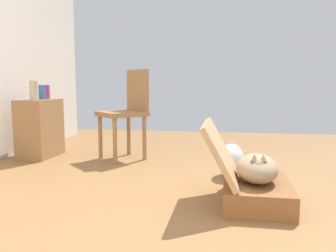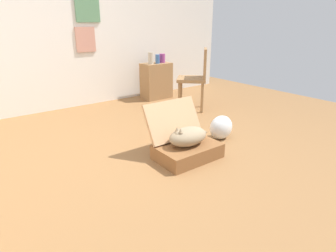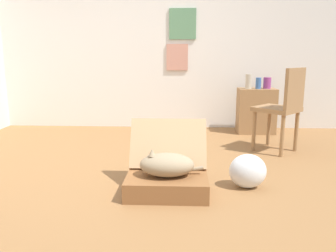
{
  "view_description": "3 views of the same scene",
  "coord_description": "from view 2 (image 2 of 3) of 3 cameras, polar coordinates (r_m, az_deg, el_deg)",
  "views": [
    {
      "loc": [
        -2.1,
        -0.24,
        0.82
      ],
      "look_at": [
        0.19,
        0.16,
        0.54
      ],
      "focal_mm": 37.07,
      "sensor_mm": 36.0,
      "label": 1
    },
    {
      "loc": [
        -1.54,
        -2.52,
        1.37
      ],
      "look_at": [
        0.27,
        -0.11,
        0.27
      ],
      "focal_mm": 30.74,
      "sensor_mm": 36.0,
      "label": 2
    },
    {
      "loc": [
        0.4,
        -3.0,
        1.1
      ],
      "look_at": [
        0.27,
        -0.01,
        0.48
      ],
      "focal_mm": 35.82,
      "sensor_mm": 36.0,
      "label": 3
    }
  ],
  "objects": [
    {
      "name": "ground_plane",
      "position": [
        3.26,
        -4.92,
        -4.89
      ],
      "size": [
        7.68,
        7.68,
        0.0
      ],
      "primitive_type": "plane",
      "color": "olive",
      "rests_on": "ground"
    },
    {
      "name": "wall_back",
      "position": [
        5.02,
        -20.02,
        18.17
      ],
      "size": [
        6.4,
        0.15,
        2.6
      ],
      "color": "silver",
      "rests_on": "ground"
    },
    {
      "name": "suitcase_base",
      "position": [
        3.05,
        3.89,
        -5.04
      ],
      "size": [
        0.66,
        0.45,
        0.15
      ],
      "primitive_type": "cube",
      "color": "brown",
      "rests_on": "ground"
    },
    {
      "name": "suitcase_lid",
      "position": [
        3.12,
        1.07,
        1.18
      ],
      "size": [
        0.66,
        0.24,
        0.41
      ],
      "primitive_type": "cube",
      "rotation": [
        1.07,
        0.0,
        0.0
      ],
      "color": "tan",
      "rests_on": "suitcase_base"
    },
    {
      "name": "cat",
      "position": [
        2.98,
        3.9,
        -2.05
      ],
      "size": [
        0.52,
        0.28,
        0.22
      ],
      "color": "#998466",
      "rests_on": "suitcase_base"
    },
    {
      "name": "plastic_bag_white",
      "position": [
        3.58,
        10.48,
        -0.27
      ],
      "size": [
        0.31,
        0.23,
        0.29
      ],
      "primitive_type": "ellipsoid",
      "color": "silver",
      "rests_on": "ground"
    },
    {
      "name": "side_table",
      "position": [
        5.41,
        -2.32,
        8.93
      ],
      "size": [
        0.53,
        0.32,
        0.65
      ],
      "primitive_type": "cube",
      "color": "olive",
      "rests_on": "ground"
    },
    {
      "name": "vase_tall",
      "position": [
        5.24,
        -3.44,
        13.28
      ],
      "size": [
        0.09,
        0.09,
        0.2
      ],
      "primitive_type": "cylinder",
      "color": "#B7AD99",
      "rests_on": "side_table"
    },
    {
      "name": "vase_short",
      "position": [
        5.41,
        -1.16,
        13.29
      ],
      "size": [
        0.11,
        0.11,
        0.16
      ],
      "primitive_type": "cylinder",
      "color": "#8C387A",
      "rests_on": "side_table"
    },
    {
      "name": "vase_round",
      "position": [
        5.3,
        -2.09,
        13.13
      ],
      "size": [
        0.08,
        0.08,
        0.16
      ],
      "primitive_type": "cylinder",
      "color": "#38609E",
      "rests_on": "side_table"
    },
    {
      "name": "chair",
      "position": [
        4.64,
        5.61,
        9.72
      ],
      "size": [
        0.62,
        0.61,
        0.98
      ],
      "rotation": [
        0.0,
        0.0,
        -2.33
      ],
      "color": "olive",
      "rests_on": "ground"
    }
  ]
}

